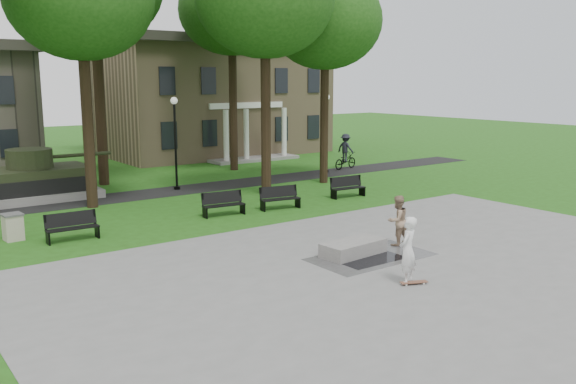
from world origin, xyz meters
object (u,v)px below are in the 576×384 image
concrete_block (353,248)px  trash_bin (13,227)px  friend_watching (397,220)px  skateboarder (408,250)px  park_bench_0 (72,226)px  cyclist (345,155)px

concrete_block → trash_bin: bearing=134.8°
concrete_block → friend_watching: 2.10m
skateboarder → park_bench_0: (-6.09, 10.21, -0.44)m
friend_watching → trash_bin: size_ratio=1.80×
concrete_block → skateboarder: bearing=-102.9°
cyclist → trash_bin: cyclist is taller
park_bench_0 → concrete_block: bearing=-45.1°
cyclist → friend_watching: bearing=132.3°
cyclist → trash_bin: size_ratio=2.33×
trash_bin → cyclist: bearing=16.2°
skateboarder → trash_bin: bearing=-80.7°
concrete_block → trash_bin: size_ratio=2.29×
concrete_block → trash_bin: (-8.44, 8.51, 0.24)m
friend_watching → park_bench_0: (-8.76, 7.27, -0.36)m
skateboarder → trash_bin: skateboarder is taller
concrete_block → friend_watching: bearing=-0.4°
cyclist → park_bench_0: cyclist is taller
concrete_block → skateboarder: size_ratio=1.16×
skateboarder → park_bench_0: 11.90m
park_bench_0 → skateboarder: bearing=-57.3°
skateboarder → friend_watching: size_ratio=1.10×
friend_watching → cyclist: cyclist is taller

